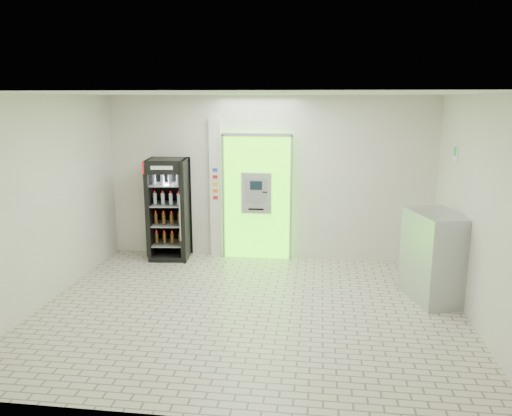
# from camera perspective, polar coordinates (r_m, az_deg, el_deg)

# --- Properties ---
(ground) EXTENTS (6.00, 6.00, 0.00)m
(ground) POSITION_cam_1_polar(r_m,az_deg,el_deg) (7.23, -0.71, -11.54)
(ground) COLOR beige
(ground) RESTS_ON ground
(room_shell) EXTENTS (6.00, 6.00, 6.00)m
(room_shell) POSITION_cam_1_polar(r_m,az_deg,el_deg) (6.70, -0.75, 3.01)
(room_shell) COLOR silver
(room_shell) RESTS_ON ground
(atm_assembly) EXTENTS (1.30, 0.24, 2.33)m
(atm_assembly) POSITION_cam_1_polar(r_m,az_deg,el_deg) (9.20, 0.13, 1.35)
(atm_assembly) COLOR #4FED11
(atm_assembly) RESTS_ON ground
(pillar) EXTENTS (0.22, 0.11, 2.60)m
(pillar) POSITION_cam_1_polar(r_m,az_deg,el_deg) (9.34, -4.60, 2.28)
(pillar) COLOR silver
(pillar) RESTS_ON ground
(beverage_cooler) EXTENTS (0.77, 0.71, 1.87)m
(beverage_cooler) POSITION_cam_1_polar(r_m,az_deg,el_deg) (9.38, -9.90, -0.33)
(beverage_cooler) COLOR black
(beverage_cooler) RESTS_ON ground
(steel_cabinet) EXTENTS (0.93, 1.14, 1.32)m
(steel_cabinet) POSITION_cam_1_polar(r_m,az_deg,el_deg) (7.82, 19.85, -5.26)
(steel_cabinet) COLOR #A6A9AE
(steel_cabinet) RESTS_ON ground
(exit_sign) EXTENTS (0.02, 0.22, 0.26)m
(exit_sign) POSITION_cam_1_polar(r_m,az_deg,el_deg) (8.25, 21.85, 5.86)
(exit_sign) COLOR white
(exit_sign) RESTS_ON room_shell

